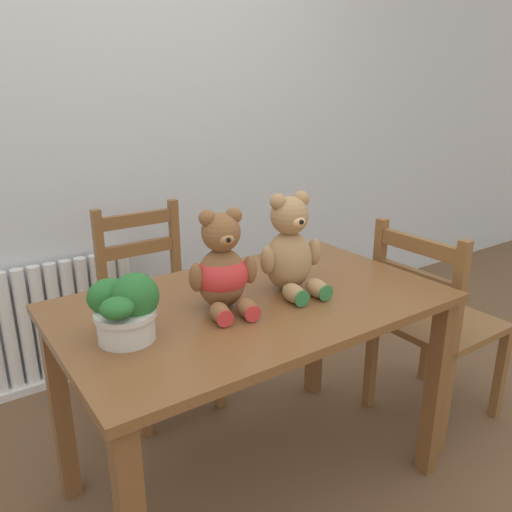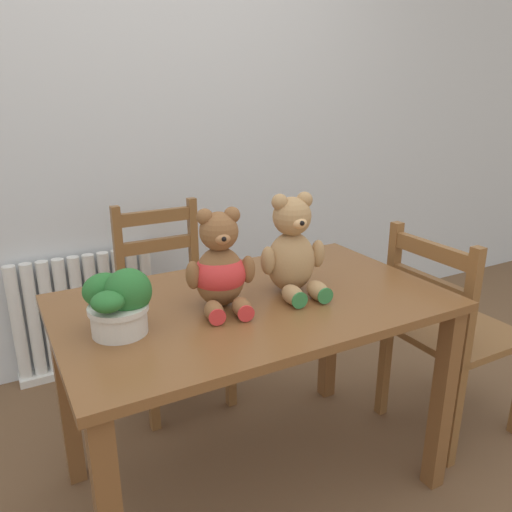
{
  "view_description": "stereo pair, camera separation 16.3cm",
  "coord_description": "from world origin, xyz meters",
  "px_view_note": "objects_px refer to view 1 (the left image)",
  "views": [
    {
      "loc": [
        -0.87,
        -0.88,
        1.41
      ],
      "look_at": [
        0.01,
        0.39,
        0.89
      ],
      "focal_mm": 35.0,
      "sensor_mm": 36.0,
      "label": 1
    },
    {
      "loc": [
        -0.73,
        -0.97,
        1.41
      ],
      "look_at": [
        0.01,
        0.39,
        0.89
      ],
      "focal_mm": 35.0,
      "sensor_mm": 36.0,
      "label": 2
    }
  ],
  "objects_px": {
    "wooden_chair_side": "(433,324)",
    "teddy_bear_left": "(223,270)",
    "wooden_chair_behind": "(156,308)",
    "potted_plant": "(125,308)",
    "teddy_bear_right": "(291,250)"
  },
  "relations": [
    {
      "from": "wooden_chair_side",
      "to": "teddy_bear_left",
      "type": "bearing_deg",
      "value": -95.84
    },
    {
      "from": "wooden_chair_behind",
      "to": "teddy_bear_left",
      "type": "xyz_separation_m",
      "value": [
        -0.07,
        -0.74,
        0.42
      ]
    },
    {
      "from": "wooden_chair_side",
      "to": "potted_plant",
      "type": "height_order",
      "value": "potted_plant"
    },
    {
      "from": "wooden_chair_behind",
      "to": "teddy_bear_right",
      "type": "xyz_separation_m",
      "value": [
        0.19,
        -0.74,
        0.44
      ]
    },
    {
      "from": "teddy_bear_left",
      "to": "teddy_bear_right",
      "type": "relative_size",
      "value": 0.94
    },
    {
      "from": "teddy_bear_left",
      "to": "potted_plant",
      "type": "distance_m",
      "value": 0.33
    },
    {
      "from": "wooden_chair_behind",
      "to": "teddy_bear_left",
      "type": "distance_m",
      "value": 0.85
    },
    {
      "from": "wooden_chair_side",
      "to": "potted_plant",
      "type": "relative_size",
      "value": 4.71
    },
    {
      "from": "wooden_chair_behind",
      "to": "wooden_chair_side",
      "type": "xyz_separation_m",
      "value": [
        0.92,
        -0.84,
        0.0
      ]
    },
    {
      "from": "wooden_chair_side",
      "to": "teddy_bear_left",
      "type": "distance_m",
      "value": 1.08
    },
    {
      "from": "teddy_bear_left",
      "to": "potted_plant",
      "type": "height_order",
      "value": "teddy_bear_left"
    },
    {
      "from": "wooden_chair_side",
      "to": "potted_plant",
      "type": "xyz_separation_m",
      "value": [
        -1.32,
        0.07,
        0.39
      ]
    },
    {
      "from": "teddy_bear_left",
      "to": "teddy_bear_right",
      "type": "distance_m",
      "value": 0.27
    },
    {
      "from": "wooden_chair_side",
      "to": "teddy_bear_right",
      "type": "distance_m",
      "value": 0.85
    },
    {
      "from": "wooden_chair_side",
      "to": "teddy_bear_left",
      "type": "xyz_separation_m",
      "value": [
        -0.99,
        0.1,
        0.42
      ]
    }
  ]
}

